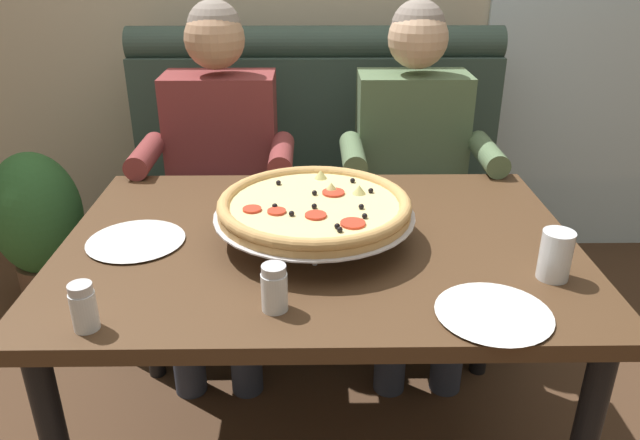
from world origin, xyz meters
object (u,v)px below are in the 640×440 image
Objects in this scene: plate_near_left at (136,239)px; patio_chair at (524,103)px; shaker_parmesan at (84,310)px; potted_plant at (39,226)px; diner_left at (220,166)px; booth_bench at (317,214)px; drinking_glass at (555,257)px; shaker_oregano at (274,291)px; plate_near_right at (494,311)px; diner_right at (414,165)px; dining_table at (319,267)px; pizza at (314,207)px.

patio_chair reaches higher than plate_near_left.
potted_plant is at bearing 118.12° from shaker_parmesan.
plate_near_left is at bearing -100.05° from diner_left.
booth_bench is 6.24× the size of plate_near_left.
drinking_glass reaches higher than shaker_parmesan.
shaker_parmesan is 0.38m from plate_near_left.
potted_plant is at bearing 127.54° from plate_near_left.
booth_bench reaches higher than plate_near_left.
shaker_oregano is 0.46m from plate_near_right.
plate_near_right is at bearing -22.49° from plate_near_left.
diner_left reaches higher than patio_chair.
plate_near_right is 0.28× the size of patio_chair.
diner_right is at bearing -120.15° from patio_chair.
dining_table is 0.76m from diner_right.
pizza is at bearing 40.35° from shaker_parmesan.
pizza is 4.91× the size of shaker_oregano.
drinking_glass is at bearing 10.95° from shaker_oregano.
shaker_oregano is at bearing -106.58° from dining_table.
shaker_oregano is at bearing -94.43° from booth_bench.
diner_right reaches higher than dining_table.
diner_left is 2.32m from patio_chair.
booth_bench is 0.97m from dining_table.
potted_plant is at bearing 147.66° from drinking_glass.
patio_chair is (0.94, 1.63, -0.19)m from diner_right.
plate_near_left is at bearing -52.46° from potted_plant.
plate_near_right reaches higher than potted_plant.
booth_bench is at bearing 70.43° from shaker_parmesan.
drinking_glass is (0.53, -1.14, 0.41)m from booth_bench.
plate_near_left is 0.36× the size of potted_plant.
pizza is at bearing 75.26° from shaker_oregano.
shaker_parmesan is 3.23m from patio_chair.
shaker_oregano is 0.43× the size of plate_near_right.
plate_near_right is at bearing 2.47° from shaker_parmesan.
plate_near_right is at bearing -3.66° from shaker_oregano.
plate_near_left reaches higher than potted_plant.
diner_left is 12.19× the size of shaker_oregano.
plate_near_left is 1.16m from potted_plant.
patio_chair is 2.83m from potted_plant.
patio_chair reaches higher than shaker_parmesan.
plate_near_right is 0.35× the size of potted_plant.
diner_left is 1.03m from shaker_oregano.
shaker_parmesan is (-0.46, -0.39, -0.05)m from pizza.
pizza is 1.49m from potted_plant.
booth_bench is at bearing 105.50° from plate_near_right.
potted_plant is at bearing -175.90° from booth_bench.
plate_near_right is 2.08× the size of drinking_glass.
shaker_oregano reaches higher than shaker_parmesan.
diner_left is 12.48× the size of shaker_parmesan.
diner_left is at bearing 135.36° from drinking_glass.
booth_bench is at bearing 4.10° from potted_plant.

